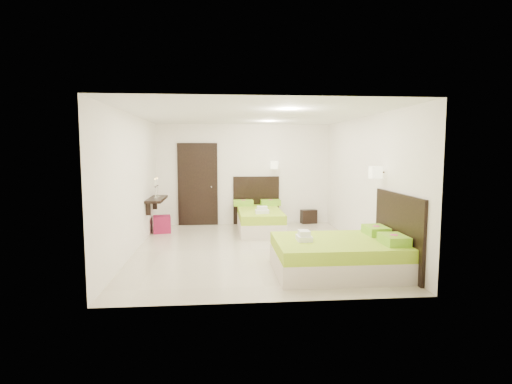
{
  "coord_description": "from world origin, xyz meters",
  "views": [
    {
      "loc": [
        -0.59,
        -7.64,
        1.94
      ],
      "look_at": [
        0.1,
        0.3,
        1.1
      ],
      "focal_mm": 28.0,
      "sensor_mm": 36.0,
      "label": 1
    }
  ],
  "objects": [
    {
      "name": "ottoman",
      "position": [
        -2.0,
        1.8,
        0.2
      ],
      "size": [
        0.46,
        0.46,
        0.4
      ],
      "primitive_type": "cube",
      "rotation": [
        0.0,
        0.0,
        0.17
      ],
      "color": "maroon",
      "rests_on": "ground"
    },
    {
      "name": "door",
      "position": [
        -1.2,
        2.7,
        1.05
      ],
      "size": [
        1.02,
        0.15,
        2.14
      ],
      "color": "black",
      "rests_on": "ground"
    },
    {
      "name": "bed_single",
      "position": [
        0.32,
        1.84,
        0.31
      ],
      "size": [
        1.2,
        2.01,
        1.65
      ],
      "color": "beige",
      "rests_on": "ground"
    },
    {
      "name": "floor",
      "position": [
        0.0,
        0.0,
        0.0
      ],
      "size": [
        5.5,
        5.5,
        0.0
      ],
      "primitive_type": "plane",
      "color": "beige",
      "rests_on": "ground"
    },
    {
      "name": "nightstand",
      "position": [
        1.7,
        2.74,
        0.18
      ],
      "size": [
        0.46,
        0.42,
        0.36
      ],
      "primitive_type": "cube",
      "rotation": [
        0.0,
        0.0,
        0.16
      ],
      "color": "black",
      "rests_on": "ground"
    },
    {
      "name": "console_shelf",
      "position": [
        -2.08,
        1.6,
        0.82
      ],
      "size": [
        0.35,
        1.2,
        0.78
      ],
      "color": "black",
      "rests_on": "ground"
    },
    {
      "name": "bed_double",
      "position": [
        1.33,
        -1.57,
        0.3
      ],
      "size": [
        2.01,
        1.71,
        1.66
      ],
      "color": "beige",
      "rests_on": "ground"
    }
  ]
}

